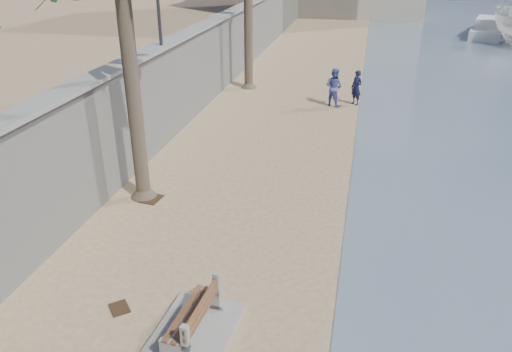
{
  "coord_description": "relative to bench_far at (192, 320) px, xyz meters",
  "views": [
    {
      "loc": [
        2.18,
        -4.98,
        7.01
      ],
      "look_at": [
        -0.5,
        7.0,
        1.2
      ],
      "focal_mm": 35.0,
      "sensor_mm": 36.0,
      "label": 1
    }
  ],
  "objects": [
    {
      "name": "wall_cap",
      "position": [
        -4.55,
        17.95,
        3.16
      ],
      "size": [
        0.8,
        70.0,
        0.12
      ],
      "primitive_type": "cube",
      "color": "gray",
      "rests_on": "seawall"
    },
    {
      "name": "bench_far",
      "position": [
        0.0,
        0.0,
        0.0
      ],
      "size": [
        1.61,
        2.25,
        0.9
      ],
      "color": "gray",
      "rests_on": "ground_plane"
    },
    {
      "name": "yacht_far",
      "position": [
        12.14,
        37.85,
        -0.04
      ],
      "size": [
        4.05,
        8.18,
        1.5
      ],
      "primitive_type": null,
      "rotation": [
        0.0,
        0.0,
        1.33
      ],
      "color": "silver",
      "rests_on": "bay_water"
    },
    {
      "name": "debris_d",
      "position": [
        -1.78,
        0.43,
        -0.38
      ],
      "size": [
        0.58,
        0.59,
        0.03
      ],
      "primitive_type": "cube",
      "rotation": [
        0.0,
        0.0,
        2.29
      ],
      "color": "#382616",
      "rests_on": "ground_plane"
    },
    {
      "name": "seawall",
      "position": [
        -4.55,
        17.95,
        1.36
      ],
      "size": [
        0.45,
        70.0,
        3.5
      ],
      "primitive_type": "cube",
      "color": "gray",
      "rests_on": "ground_plane"
    },
    {
      "name": "debris_c",
      "position": [
        -3.1,
        5.15,
        -0.38
      ],
      "size": [
        0.61,
        0.72,
        0.03
      ],
      "primitive_type": "cube",
      "rotation": [
        0.0,
        0.0,
        1.44
      ],
      "color": "#382616",
      "rests_on": "ground_plane"
    },
    {
      "name": "person_b",
      "position": [
        1.42,
        15.8,
        0.58
      ],
      "size": [
        1.17,
        1.08,
        1.94
      ],
      "primitive_type": "imported",
      "rotation": [
        0.0,
        0.0,
        2.65
      ],
      "color": "#4E57A1",
      "rests_on": "ground_plane"
    },
    {
      "name": "person_a",
      "position": [
        2.44,
        16.17,
        0.53
      ],
      "size": [
        0.8,
        0.78,
        1.85
      ],
      "primitive_type": "imported",
      "rotation": [
        0.0,
        0.0,
        -0.74
      ],
      "color": "#15183A",
      "rests_on": "ground_plane"
    }
  ]
}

